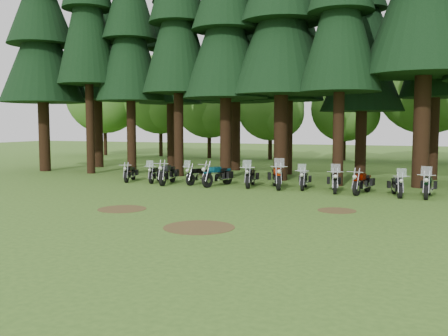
{
  "coord_description": "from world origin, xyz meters",
  "views": [
    {
      "loc": [
        7.07,
        -17.72,
        3.13
      ],
      "look_at": [
        -1.63,
        5.0,
        1.0
      ],
      "focal_mm": 40.0,
      "sensor_mm": 36.0,
      "label": 1
    }
  ],
  "objects_px": {
    "motorcycle_0": "(130,174)",
    "motorcycle_1": "(155,175)",
    "motorcycle_7": "(304,180)",
    "motorcycle_8": "(334,182)",
    "motorcycle_3": "(199,176)",
    "motorcycle_4": "(218,176)",
    "motorcycle_5": "(250,177)",
    "motorcycle_6": "(276,178)",
    "motorcycle_2": "(168,174)",
    "motorcycle_10": "(397,186)",
    "motorcycle_11": "(428,186)",
    "motorcycle_9": "(362,183)"
  },
  "relations": [
    {
      "from": "motorcycle_2",
      "to": "motorcycle_11",
      "type": "distance_m",
      "value": 12.68
    },
    {
      "from": "motorcycle_1",
      "to": "motorcycle_5",
      "type": "distance_m",
      "value": 5.42
    },
    {
      "from": "motorcycle_7",
      "to": "motorcycle_8",
      "type": "distance_m",
      "value": 1.66
    },
    {
      "from": "motorcycle_10",
      "to": "motorcycle_4",
      "type": "bearing_deg",
      "value": 164.27
    },
    {
      "from": "motorcycle_0",
      "to": "motorcycle_7",
      "type": "height_order",
      "value": "motorcycle_7"
    },
    {
      "from": "motorcycle_0",
      "to": "motorcycle_4",
      "type": "height_order",
      "value": "motorcycle_4"
    },
    {
      "from": "motorcycle_8",
      "to": "motorcycle_7",
      "type": "bearing_deg",
      "value": 148.53
    },
    {
      "from": "motorcycle_2",
      "to": "motorcycle_9",
      "type": "relative_size",
      "value": 1.1
    },
    {
      "from": "motorcycle_0",
      "to": "motorcycle_4",
      "type": "relative_size",
      "value": 0.83
    },
    {
      "from": "motorcycle_5",
      "to": "motorcycle_10",
      "type": "height_order",
      "value": "motorcycle_5"
    },
    {
      "from": "motorcycle_4",
      "to": "motorcycle_5",
      "type": "height_order",
      "value": "motorcycle_5"
    },
    {
      "from": "motorcycle_5",
      "to": "motorcycle_10",
      "type": "bearing_deg",
      "value": -15.95
    },
    {
      "from": "motorcycle_7",
      "to": "motorcycle_11",
      "type": "relative_size",
      "value": 0.91
    },
    {
      "from": "motorcycle_7",
      "to": "motorcycle_8",
      "type": "xyz_separation_m",
      "value": [
        1.55,
        -0.59,
        0.03
      ]
    },
    {
      "from": "motorcycle_4",
      "to": "motorcycle_7",
      "type": "height_order",
      "value": "motorcycle_7"
    },
    {
      "from": "motorcycle_0",
      "to": "motorcycle_2",
      "type": "relative_size",
      "value": 0.81
    },
    {
      "from": "motorcycle_2",
      "to": "motorcycle_9",
      "type": "xyz_separation_m",
      "value": [
        9.93,
        -0.13,
        -0.04
      ]
    },
    {
      "from": "motorcycle_4",
      "to": "motorcycle_10",
      "type": "bearing_deg",
      "value": 10.83
    },
    {
      "from": "motorcycle_1",
      "to": "motorcycle_7",
      "type": "xyz_separation_m",
      "value": [
        8.11,
        0.12,
        0.01
      ]
    },
    {
      "from": "motorcycle_4",
      "to": "motorcycle_11",
      "type": "xyz_separation_m",
      "value": [
        9.91,
        -0.54,
        -0.03
      ]
    },
    {
      "from": "motorcycle_0",
      "to": "motorcycle_1",
      "type": "bearing_deg",
      "value": -15.21
    },
    {
      "from": "motorcycle_2",
      "to": "motorcycle_9",
      "type": "height_order",
      "value": "motorcycle_2"
    },
    {
      "from": "motorcycle_5",
      "to": "motorcycle_8",
      "type": "bearing_deg",
      "value": -15.27
    },
    {
      "from": "motorcycle_0",
      "to": "motorcycle_3",
      "type": "bearing_deg",
      "value": -15.49
    },
    {
      "from": "motorcycle_3",
      "to": "motorcycle_9",
      "type": "relative_size",
      "value": 0.94
    },
    {
      "from": "motorcycle_3",
      "to": "motorcycle_7",
      "type": "xyz_separation_m",
      "value": [
        5.56,
        0.07,
        -0.01
      ]
    },
    {
      "from": "motorcycle_6",
      "to": "motorcycle_9",
      "type": "height_order",
      "value": "motorcycle_6"
    },
    {
      "from": "motorcycle_3",
      "to": "motorcycle_10",
      "type": "relative_size",
      "value": 1.01
    },
    {
      "from": "motorcycle_9",
      "to": "motorcycle_7",
      "type": "bearing_deg",
      "value": 178.49
    },
    {
      "from": "motorcycle_5",
      "to": "motorcycle_11",
      "type": "xyz_separation_m",
      "value": [
        8.25,
        -0.79,
        0.0
      ]
    },
    {
      "from": "motorcycle_5",
      "to": "motorcycle_9",
      "type": "distance_m",
      "value": 5.53
    },
    {
      "from": "motorcycle_1",
      "to": "motorcycle_3",
      "type": "relative_size",
      "value": 0.96
    },
    {
      "from": "motorcycle_3",
      "to": "motorcycle_10",
      "type": "height_order",
      "value": "motorcycle_3"
    },
    {
      "from": "motorcycle_8",
      "to": "motorcycle_11",
      "type": "relative_size",
      "value": 0.97
    },
    {
      "from": "motorcycle_1",
      "to": "motorcycle_5",
      "type": "xyz_separation_m",
      "value": [
        5.42,
        -0.01,
        0.06
      ]
    },
    {
      "from": "motorcycle_3",
      "to": "motorcycle_4",
      "type": "height_order",
      "value": "motorcycle_3"
    },
    {
      "from": "motorcycle_6",
      "to": "motorcycle_3",
      "type": "bearing_deg",
      "value": 157.0
    },
    {
      "from": "motorcycle_1",
      "to": "motorcycle_4",
      "type": "distance_m",
      "value": 3.77
    },
    {
      "from": "motorcycle_0",
      "to": "motorcycle_10",
      "type": "height_order",
      "value": "motorcycle_10"
    },
    {
      "from": "motorcycle_7",
      "to": "motorcycle_11",
      "type": "xyz_separation_m",
      "value": [
        5.56,
        -0.93,
        0.04
      ]
    },
    {
      "from": "motorcycle_2",
      "to": "motorcycle_4",
      "type": "distance_m",
      "value": 2.77
    },
    {
      "from": "motorcycle_6",
      "to": "motorcycle_7",
      "type": "xyz_separation_m",
      "value": [
        1.31,
        0.22,
        -0.09
      ]
    },
    {
      "from": "motorcycle_2",
      "to": "motorcycle_8",
      "type": "xyz_separation_m",
      "value": [
        8.67,
        -0.03,
        -0.04
      ]
    },
    {
      "from": "motorcycle_2",
      "to": "motorcycle_6",
      "type": "xyz_separation_m",
      "value": [
        5.81,
        0.34,
        0.02
      ]
    },
    {
      "from": "motorcycle_2",
      "to": "motorcycle_0",
      "type": "bearing_deg",
      "value": 161.39
    },
    {
      "from": "motorcycle_1",
      "to": "motorcycle_6",
      "type": "bearing_deg",
      "value": -12.62
    },
    {
      "from": "motorcycle_7",
      "to": "motorcycle_1",
      "type": "bearing_deg",
      "value": 175.14
    },
    {
      "from": "motorcycle_9",
      "to": "motorcycle_4",
      "type": "bearing_deg",
      "value": -170.04
    },
    {
      "from": "motorcycle_5",
      "to": "motorcycle_8",
      "type": "xyz_separation_m",
      "value": [
        4.24,
        -0.46,
        -0.01
      ]
    },
    {
      "from": "motorcycle_2",
      "to": "motorcycle_11",
      "type": "bearing_deg",
      "value": -11.28
    }
  ]
}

